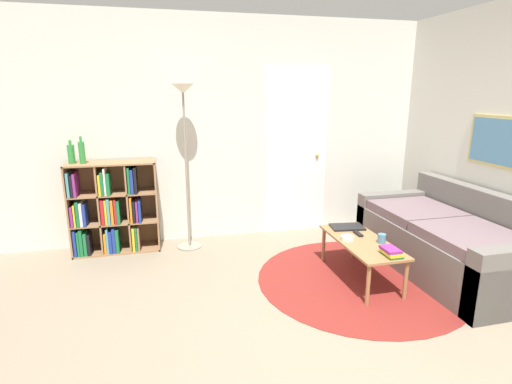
% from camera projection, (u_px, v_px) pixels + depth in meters
% --- Properties ---
extents(ground_plane, '(14.00, 14.00, 0.00)m').
position_uv_depth(ground_plane, '(341.00, 374.00, 2.55)').
color(ground_plane, gray).
extents(wall_back, '(7.34, 0.11, 2.60)m').
position_uv_depth(wall_back, '(249.00, 131.00, 4.80)').
color(wall_back, silver).
rests_on(wall_back, ground_plane).
extents(wall_right, '(0.08, 5.70, 2.60)m').
position_uv_depth(wall_right, '(490.00, 138.00, 4.00)').
color(wall_right, silver).
rests_on(wall_right, ground_plane).
extents(rug, '(1.96, 1.96, 0.01)m').
position_uv_depth(rug, '(360.00, 279.00, 3.83)').
color(rug, maroon).
rests_on(rug, ground_plane).
extents(bookshelf, '(0.93, 0.34, 1.01)m').
position_uv_depth(bookshelf, '(111.00, 210.00, 4.42)').
color(bookshelf, '#936B47').
rests_on(bookshelf, ground_plane).
extents(floor_lamp, '(0.28, 0.28, 1.83)m').
position_uv_depth(floor_lamp, '(184.00, 123.00, 4.28)').
color(floor_lamp, gray).
rests_on(floor_lamp, ground_plane).
extents(couch, '(0.95, 1.90, 0.81)m').
position_uv_depth(couch, '(451.00, 242.00, 3.99)').
color(couch, '#66605B').
rests_on(couch, ground_plane).
extents(coffee_table, '(0.44, 1.01, 0.39)m').
position_uv_depth(coffee_table, '(361.00, 244.00, 3.78)').
color(coffee_table, '#996B42').
rests_on(coffee_table, ground_plane).
extents(laptop, '(0.36, 0.26, 0.02)m').
position_uv_depth(laptop, '(347.00, 227.00, 4.11)').
color(laptop, black).
rests_on(laptop, coffee_table).
extents(bowl, '(0.12, 0.12, 0.04)m').
position_uv_depth(bowl, '(347.00, 238.00, 3.77)').
color(bowl, silver).
rests_on(bowl, coffee_table).
extents(book_stack_on_table, '(0.13, 0.19, 0.07)m').
position_uv_depth(book_stack_on_table, '(391.00, 252.00, 3.40)').
color(book_stack_on_table, '#196B38').
rests_on(book_stack_on_table, coffee_table).
extents(cup, '(0.08, 0.08, 0.09)m').
position_uv_depth(cup, '(382.00, 239.00, 3.69)').
color(cup, teal).
rests_on(cup, coffee_table).
extents(remote, '(0.05, 0.14, 0.02)m').
position_uv_depth(remote, '(358.00, 234.00, 3.91)').
color(remote, black).
rests_on(remote, coffee_table).
extents(bottle_left, '(0.07, 0.07, 0.25)m').
position_uv_depth(bottle_left, '(71.00, 154.00, 4.19)').
color(bottle_left, '#2D8438').
rests_on(bottle_left, bookshelf).
extents(bottle_middle, '(0.06, 0.06, 0.29)m').
position_uv_depth(bottle_middle, '(82.00, 152.00, 4.18)').
color(bottle_middle, '#2D8438').
rests_on(bottle_middle, bookshelf).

